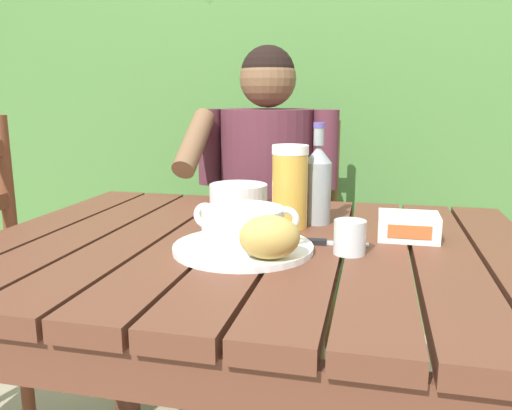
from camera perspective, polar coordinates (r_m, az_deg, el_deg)
dining_table at (r=1.11m, az=-0.41°, el=-9.08°), size 1.13×0.89×0.76m
hedge_backdrop at (r=2.61m, az=5.74°, el=10.36°), size 3.92×0.92×1.96m
chair_near_diner at (r=2.00m, az=2.18°, el=-4.57°), size 0.45×0.46×0.96m
person_eating at (r=1.76m, az=0.90°, el=1.01°), size 0.48×0.47×1.22m
serving_plate at (r=1.00m, az=-1.17°, el=-4.76°), size 0.27×0.27×0.01m
soup_bowl at (r=0.99m, az=-1.18°, el=-2.29°), size 0.21×0.16×0.08m
bread_roll at (r=0.91m, az=1.52°, el=-3.58°), size 0.13×0.11×0.08m
beer_glass at (r=1.16m, az=3.77°, el=2.05°), size 0.08×0.08×0.19m
beer_bottle at (r=1.20m, az=6.86°, el=2.46°), size 0.06×0.06×0.24m
water_glass_small at (r=0.99m, az=10.34°, el=-3.53°), size 0.06×0.06×0.07m
butter_tub at (r=1.12m, az=16.52°, el=-2.29°), size 0.12×0.09×0.05m
table_knife at (r=1.05m, az=7.70°, el=-4.11°), size 0.14×0.03×0.01m
diner_bowl at (r=1.41m, az=-1.96°, el=1.15°), size 0.16×0.16×0.06m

